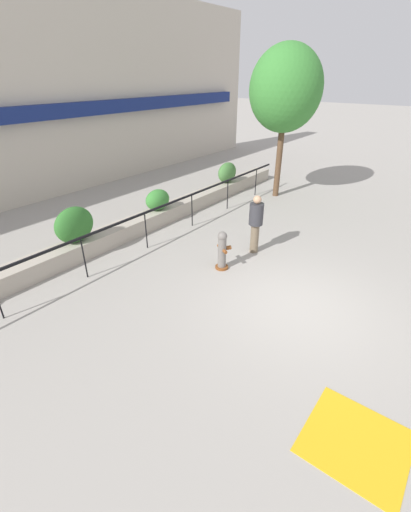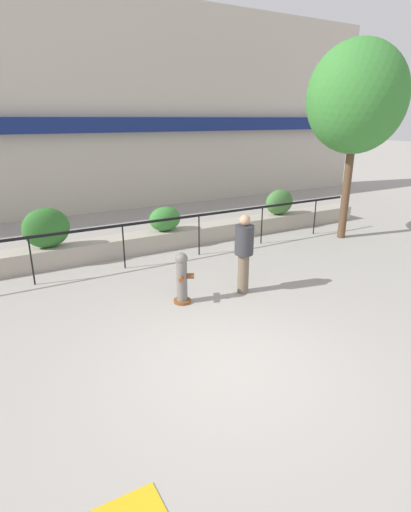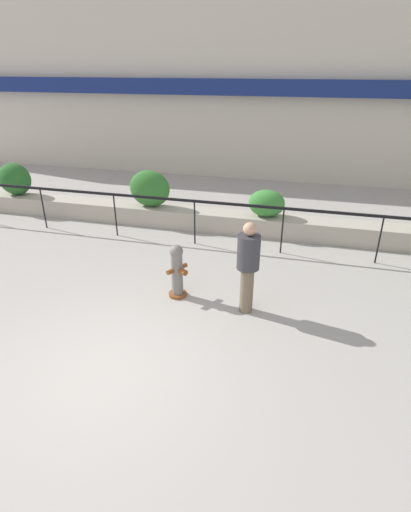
{
  "view_description": "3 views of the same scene",
  "coord_description": "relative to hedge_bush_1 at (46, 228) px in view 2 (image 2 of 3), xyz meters",
  "views": [
    {
      "loc": [
        -6.28,
        -2.18,
        4.71
      ],
      "look_at": [
        -0.18,
        2.53,
        0.56
      ],
      "focal_mm": 24.0,
      "sensor_mm": 36.0,
      "label": 1
    },
    {
      "loc": [
        -2.9,
        -4.34,
        3.6
      ],
      "look_at": [
        1.17,
        2.83,
        0.75
      ],
      "focal_mm": 28.0,
      "sensor_mm": 36.0,
      "label": 2
    },
    {
      "loc": [
        2.61,
        -3.97,
        4.09
      ],
      "look_at": [
        0.7,
        3.28,
        0.49
      ],
      "focal_mm": 28.0,
      "sensor_mm": 36.0,
      "label": 3
    }
  ],
  "objects": [
    {
      "name": "fence_railing_segment",
      "position": [
        1.6,
        -1.1,
        0.01
      ],
      "size": [
        15.0,
        0.05,
        1.15
      ],
      "color": "black",
      "rests_on": "ground"
    },
    {
      "name": "hedge_bush_2",
      "position": [
        3.23,
        0.0,
        -0.15
      ],
      "size": [
        0.94,
        0.65,
        0.7
      ],
      "primitive_type": "ellipsoid",
      "color": "#387F33",
      "rests_on": "planter_wall_low"
    },
    {
      "name": "pedestrian",
      "position": [
        3.36,
        -3.79,
        -0.02
      ],
      "size": [
        0.44,
        0.44,
        1.73
      ],
      "color": "brown",
      "rests_on": "ground"
    },
    {
      "name": "ground_plane",
      "position": [
        1.6,
        -6.0,
        -1.01
      ],
      "size": [
        120.0,
        120.0,
        0.0
      ],
      "primitive_type": "plane",
      "color": "#9E9991"
    },
    {
      "name": "street_tree",
      "position": [
        8.51,
        -1.84,
        3.13
      ],
      "size": [
        2.98,
        2.68,
        5.72
      ],
      "color": "brown",
      "rests_on": "ground"
    },
    {
      "name": "building_facade",
      "position": [
        1.6,
        5.98,
        2.98
      ],
      "size": [
        30.0,
        1.36,
        8.0
      ],
      "color": "beige",
      "rests_on": "ground"
    },
    {
      "name": "hedge_bush_3",
      "position": [
        7.45,
        0.0,
        -0.08
      ],
      "size": [
        1.05,
        0.59,
        0.85
      ],
      "primitive_type": "ellipsoid",
      "color": "#427538",
      "rests_on": "planter_wall_low"
    },
    {
      "name": "fire_hydrant",
      "position": [
        1.98,
        -3.61,
        -0.45
      ],
      "size": [
        0.49,
        0.48,
        1.08
      ],
      "color": "brown",
      "rests_on": "ground"
    },
    {
      "name": "hedge_bush_1",
      "position": [
        0.0,
        0.0,
        0.0
      ],
      "size": [
        1.15,
        0.61,
        1.01
      ],
      "primitive_type": "ellipsoid",
      "color": "#2D6B28",
      "rests_on": "planter_wall_low"
    },
    {
      "name": "planter_wall_low",
      "position": [
        1.6,
        0.0,
        -0.76
      ],
      "size": [
        18.0,
        0.7,
        0.5
      ],
      "primitive_type": "cube",
      "color": "#ADA393",
      "rests_on": "ground"
    }
  ]
}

